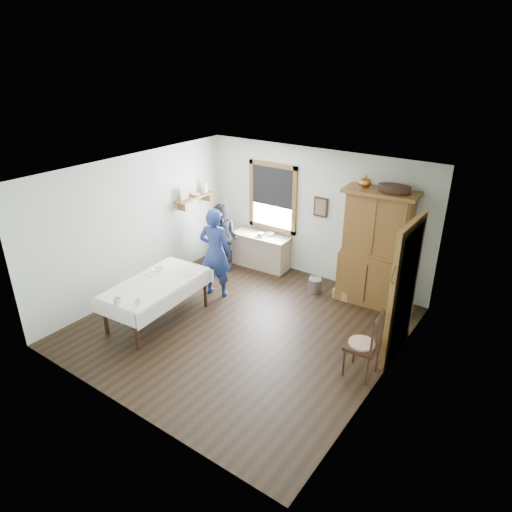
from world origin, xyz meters
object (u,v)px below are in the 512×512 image
figure_dark (223,240)px  china_hutch (375,249)px  spindle_chair (363,343)px  pail (315,285)px  dining_table (158,301)px  wicker_basket (342,294)px  work_counter (261,251)px  woman_blue (216,256)px

figure_dark → china_hutch: bearing=-4.6°
spindle_chair → pail: size_ratio=3.94×
dining_table → figure_dark: size_ratio=1.40×
wicker_basket → figure_dark: bearing=-173.6°
china_hutch → figure_dark: bearing=-175.2°
dining_table → spindle_chair: (3.54, 0.68, 0.16)m
dining_table → wicker_basket: size_ratio=5.92×
work_counter → figure_dark: size_ratio=0.95×
dining_table → figure_dark: figure_dark is taller
spindle_chair → wicker_basket: (-1.20, 1.92, -0.45)m
pail → woman_blue: woman_blue is taller
wicker_basket → woman_blue: bearing=-148.9°
dining_table → woman_blue: (0.24, 1.33, 0.44)m
work_counter → wicker_basket: bearing=-10.2°
woman_blue → wicker_basket: bearing=-164.0°
spindle_chair → figure_dark: 4.24m
work_counter → dining_table: 2.88m
dining_table → pail: 3.10m
china_hutch → wicker_basket: bearing=-161.8°
woman_blue → work_counter: bearing=-104.7°
work_counter → figure_dark: (-0.60, -0.57, 0.31)m
dining_table → woman_blue: woman_blue is taller
spindle_chair → pail: 2.59m
china_hutch → spindle_chair: 2.30m
spindle_chair → pail: spindle_chair is taller
work_counter → wicker_basket: size_ratio=4.02×
pail → figure_dark: bearing=-173.8°
spindle_chair → figure_dark: figure_dark is taller
pail → wicker_basket: bearing=7.3°
pail → wicker_basket: pail is taller
china_hutch → pail: china_hutch is taller
china_hutch → pail: size_ratio=8.03×
wicker_basket → figure_dark: 2.80m
china_hutch → figure_dark: 3.26m
china_hutch → dining_table: 4.03m
china_hutch → wicker_basket: 1.13m
dining_table → wicker_basket: (2.34, 2.60, -0.29)m
work_counter → pail: size_ratio=4.72×
spindle_chair → wicker_basket: 2.31m
dining_table → figure_dark: 2.35m
pail → wicker_basket: (0.57, 0.07, -0.04)m
work_counter → dining_table: (-0.22, -2.87, 0.01)m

